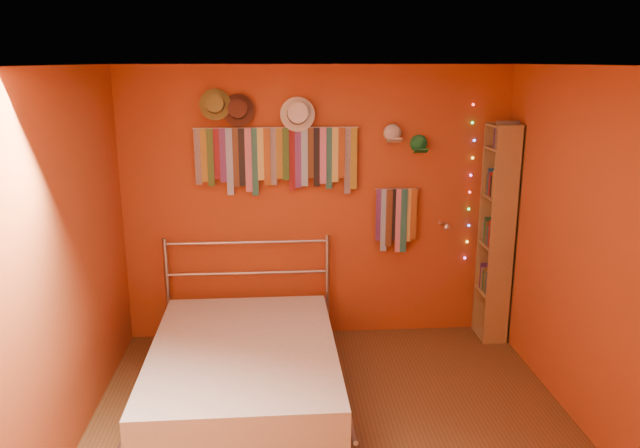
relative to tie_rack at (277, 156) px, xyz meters
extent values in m
plane|color=brown|center=(0.36, -1.68, -1.71)|extent=(3.50, 3.50, 0.00)
cube|color=maroon|center=(0.36, 0.07, -0.46)|extent=(3.50, 0.02, 2.50)
cube|color=maroon|center=(2.11, -1.68, -0.46)|extent=(0.02, 3.50, 2.50)
cube|color=maroon|center=(-1.39, -1.68, -0.46)|extent=(0.02, 3.50, 2.50)
cube|color=white|center=(0.36, -1.68, 0.79)|extent=(3.50, 3.50, 0.02)
cylinder|color=#AFAFB4|center=(-0.01, 0.02, 0.25)|extent=(1.45, 0.01, 0.01)
cube|color=#191458|center=(-0.69, 0.01, 0.00)|extent=(0.06, 0.01, 0.49)
cube|color=olive|center=(-0.64, 0.00, 0.01)|extent=(0.06, 0.01, 0.47)
cube|color=#2D4F1F|center=(-0.58, -0.01, -0.01)|extent=(0.06, 0.01, 0.51)
cube|color=maroon|center=(-0.53, 0.01, 0.02)|extent=(0.06, 0.01, 0.44)
cube|color=#3F175E|center=(-0.47, 0.00, 0.01)|extent=(0.06, 0.01, 0.47)
cube|color=#7089C7|center=(-0.42, -0.01, -0.05)|extent=(0.06, 0.01, 0.59)
cube|color=#4F2C1A|center=(-0.36, 0.01, -0.02)|extent=(0.06, 0.01, 0.52)
cube|color=black|center=(-0.31, 0.00, -0.01)|extent=(0.06, 0.01, 0.51)
cube|color=#A3516A|center=(-0.25, -0.01, -0.04)|extent=(0.06, 0.01, 0.56)
cube|color=#18544A|center=(-0.20, 0.01, -0.05)|extent=(0.06, 0.01, 0.60)
cube|color=#C0C54E|center=(-0.14, 0.00, 0.02)|extent=(0.06, 0.01, 0.46)
cube|color=brown|center=(-0.09, -0.01, -0.01)|extent=(0.06, 0.01, 0.51)
cube|color=navy|center=(-0.03, 0.01, -0.01)|extent=(0.06, 0.01, 0.50)
cube|color=brown|center=(0.02, 0.00, 0.02)|extent=(0.06, 0.01, 0.45)
cube|color=#1D4A1D|center=(0.08, -0.01, 0.01)|extent=(0.06, 0.01, 0.46)
cube|color=#5D110E|center=(0.13, 0.01, -0.03)|extent=(0.06, 0.01, 0.56)
cube|color=#441B6C|center=(0.19, 0.00, -0.02)|extent=(0.06, 0.01, 0.53)
cube|color=#6E9FC5|center=(0.24, -0.01, -0.01)|extent=(0.06, 0.01, 0.52)
cube|color=#492C18|center=(0.30, 0.01, 0.02)|extent=(0.06, 0.01, 0.45)
cube|color=black|center=(0.35, 0.00, -0.02)|extent=(0.06, 0.01, 0.52)
cube|color=#B65B87|center=(0.41, -0.01, 0.00)|extent=(0.06, 0.01, 0.50)
cube|color=#195755|center=(0.46, 0.01, -0.03)|extent=(0.06, 0.01, 0.55)
cube|color=#ACAA44|center=(0.52, 0.00, 0.00)|extent=(0.06, 0.01, 0.48)
cube|color=maroon|center=(0.57, -0.01, 0.02)|extent=(0.06, 0.01, 0.45)
cube|color=navy|center=(0.63, 0.01, -0.05)|extent=(0.06, 0.01, 0.59)
cube|color=olive|center=(0.68, 0.00, -0.03)|extent=(0.06, 0.01, 0.55)
cylinder|color=#AFAFB4|center=(1.08, 0.02, -0.31)|extent=(0.40, 0.01, 0.01)
cube|color=#3C1A6B|center=(0.92, 0.01, -0.55)|extent=(0.06, 0.01, 0.48)
cube|color=#729ACA|center=(0.97, 0.00, -0.60)|extent=(0.06, 0.01, 0.58)
cube|color=#4A2918|center=(1.01, -0.01, -0.58)|extent=(0.06, 0.01, 0.54)
cube|color=black|center=(1.06, 0.01, -0.56)|extent=(0.06, 0.01, 0.49)
cube|color=#BB5D86|center=(1.10, 0.00, -0.61)|extent=(0.06, 0.01, 0.60)
cube|color=#1B5B5F|center=(1.15, -0.01, -0.61)|extent=(0.06, 0.01, 0.60)
cube|color=#B49D48|center=(1.19, 0.01, -0.56)|extent=(0.06, 0.01, 0.50)
cube|color=brown|center=(1.24, 0.00, -0.55)|extent=(0.06, 0.01, 0.48)
cylinder|color=olive|center=(-0.52, 0.01, 0.45)|extent=(0.27, 0.07, 0.27)
cylinder|color=olive|center=(-0.52, -0.04, 0.46)|extent=(0.16, 0.13, 0.18)
cylinder|color=#332314|center=(-0.52, -0.02, 0.45)|extent=(0.16, 0.05, 0.17)
cylinder|color=#462319|center=(-0.33, 0.01, 0.40)|extent=(0.28, 0.07, 0.28)
cylinder|color=#462319|center=(-0.33, -0.04, 0.41)|extent=(0.17, 0.14, 0.18)
cylinder|color=black|center=(-0.33, -0.02, 0.41)|extent=(0.17, 0.06, 0.17)
cylinder|color=silver|center=(0.18, 0.01, 0.36)|extent=(0.30, 0.08, 0.30)
cylinder|color=silver|center=(0.18, -0.05, 0.37)|extent=(0.18, 0.15, 0.20)
cylinder|color=black|center=(0.18, -0.02, 0.37)|extent=(0.18, 0.06, 0.18)
ellipsoid|color=silver|center=(1.02, 0.02, 0.19)|extent=(0.17, 0.13, 0.17)
cube|color=silver|center=(1.02, -0.09, 0.14)|extent=(0.12, 0.09, 0.05)
ellipsoid|color=#186F34|center=(1.26, 0.02, 0.10)|extent=(0.17, 0.13, 0.17)
cube|color=#186F34|center=(1.26, -0.09, 0.05)|extent=(0.12, 0.09, 0.05)
sphere|color=#FF3333|center=(1.74, 0.03, 0.44)|extent=(0.02, 0.02, 0.02)
sphere|color=#33FF4C|center=(1.75, 0.03, 0.28)|extent=(0.02, 0.02, 0.02)
sphere|color=#4C66FF|center=(1.77, 0.03, 0.12)|extent=(0.02, 0.02, 0.02)
sphere|color=yellow|center=(1.77, 0.03, -0.04)|extent=(0.02, 0.02, 0.02)
sphere|color=#FF4CCC|center=(1.76, 0.03, -0.20)|extent=(0.02, 0.02, 0.02)
sphere|color=#FF3333|center=(1.76, 0.03, -0.36)|extent=(0.02, 0.02, 0.02)
sphere|color=#33FF4C|center=(1.76, 0.03, -0.51)|extent=(0.02, 0.02, 0.02)
sphere|color=#4C66FF|center=(1.77, 0.03, -0.67)|extent=(0.02, 0.02, 0.02)
sphere|color=yellow|center=(1.77, 0.03, -0.83)|extent=(0.02, 0.02, 0.02)
sphere|color=#FF4CCC|center=(1.75, 0.03, -0.99)|extent=(0.02, 0.02, 0.02)
cylinder|color=#AFAFB4|center=(1.50, 0.05, -0.65)|extent=(0.03, 0.03, 0.03)
cylinder|color=#AFAFB4|center=(1.50, -0.06, -0.62)|extent=(0.01, 0.23, 0.07)
sphere|color=white|center=(1.50, -0.18, -0.63)|extent=(0.06, 0.06, 0.06)
cube|color=olive|center=(1.98, -0.31, -0.71)|extent=(0.24, 0.02, 2.00)
cube|color=olive|center=(1.98, 0.01, -0.71)|extent=(0.24, 0.02, 2.00)
cube|color=olive|center=(2.09, -0.15, -0.71)|extent=(0.02, 0.34, 2.00)
cube|color=olive|center=(1.98, -0.15, -1.69)|extent=(0.24, 0.32, 0.02)
cube|color=olive|center=(1.98, -0.15, -1.26)|extent=(0.24, 0.32, 0.02)
cube|color=olive|center=(1.98, -0.15, -0.81)|extent=(0.24, 0.32, 0.02)
cube|color=olive|center=(1.98, -0.15, -0.36)|extent=(0.24, 0.32, 0.02)
cube|color=olive|center=(1.98, -0.15, 0.07)|extent=(0.24, 0.32, 0.02)
cube|color=olive|center=(1.98, -0.15, 0.27)|extent=(0.24, 0.32, 0.02)
cylinder|color=#AFAFB4|center=(-1.02, -0.03, -1.22)|extent=(0.04, 0.04, 0.99)
cylinder|color=#AFAFB4|center=(0.44, -0.03, -1.22)|extent=(0.04, 0.04, 0.99)
cylinder|color=#AFAFB4|center=(-0.29, -0.03, -1.35)|extent=(1.46, 0.03, 0.03)
cylinder|color=#AFAFB4|center=(-0.29, -0.03, -1.07)|extent=(1.46, 0.03, 0.03)
cylinder|color=#AFAFB4|center=(-0.29, -0.03, -0.77)|extent=(1.46, 0.03, 0.03)
cube|color=beige|center=(-0.29, -1.08, -1.49)|extent=(1.41, 1.99, 0.40)
cylinder|color=#AFAFB4|center=(-1.02, -1.08, -1.51)|extent=(0.05, 1.98, 0.03)
cylinder|color=#AFAFB4|center=(0.44, -1.08, -1.51)|extent=(0.05, 1.98, 0.03)
camera|label=1|loc=(-0.03, -5.46, 0.81)|focal=35.00mm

